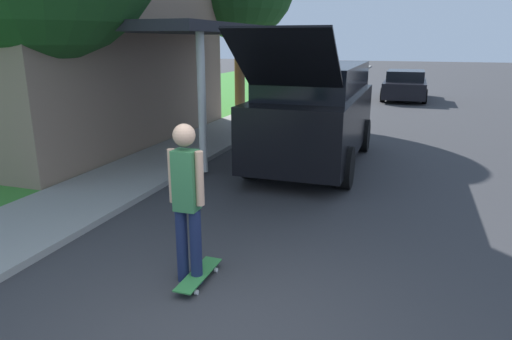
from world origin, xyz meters
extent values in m
cube|color=#387F2D|center=(-8.00, 6.00, 0.04)|extent=(10.00, 80.00, 0.08)
cube|color=gray|center=(-3.60, 6.00, 0.05)|extent=(1.80, 80.00, 0.10)
cube|color=#89705B|center=(-8.57, 6.81, 3.22)|extent=(8.06, 8.11, 6.29)
cube|color=#28282D|center=(-3.44, 6.81, 2.88)|extent=(2.60, 5.68, 0.20)
cylinder|color=silver|center=(-2.34, 4.78, 1.43)|extent=(0.16, 0.16, 2.70)
cylinder|color=brown|center=(-5.09, 3.82, 1.69)|extent=(0.36, 0.36, 3.22)
cylinder|color=brown|center=(-4.29, 11.97, 1.78)|extent=(0.36, 0.36, 3.40)
cube|color=black|center=(-0.44, 6.41, 0.93)|extent=(1.90, 4.96, 1.21)
cube|color=black|center=(-0.44, 6.53, 1.84)|extent=(1.75, 3.87, 0.61)
cylinder|color=black|center=(-1.35, 7.95, 0.39)|extent=(0.24, 0.78, 0.78)
cylinder|color=black|center=(0.47, 7.95, 0.39)|extent=(0.24, 0.78, 0.78)
cylinder|color=black|center=(-1.35, 4.87, 0.39)|extent=(0.24, 0.78, 0.78)
cylinder|color=black|center=(0.47, 4.87, 0.39)|extent=(0.24, 0.78, 0.78)
cube|color=black|center=(-0.44, 3.88, 2.34)|extent=(1.67, 1.36, 0.97)
cube|color=black|center=(1.15, 18.92, 0.52)|extent=(1.80, 4.21, 0.68)
cube|color=black|center=(1.15, 18.82, 1.09)|extent=(1.58, 2.19, 0.45)
cylinder|color=black|center=(0.28, 20.18, 0.31)|extent=(0.20, 0.62, 0.62)
cylinder|color=black|center=(2.02, 20.18, 0.31)|extent=(0.20, 0.62, 0.62)
cylinder|color=black|center=(0.28, 17.66, 0.31)|extent=(0.20, 0.62, 0.62)
cylinder|color=black|center=(2.02, 17.66, 0.31)|extent=(0.20, 0.62, 0.62)
cylinder|color=#192347|center=(-0.78, 0.89, 0.43)|extent=(0.13, 0.13, 0.86)
cylinder|color=#192347|center=(-0.61, 0.89, 0.43)|extent=(0.13, 0.13, 0.86)
cube|color=#337042|center=(-0.69, 0.89, 1.19)|extent=(0.25, 0.20, 0.66)
sphere|color=tan|center=(-0.69, 0.89, 1.68)|extent=(0.24, 0.24, 0.24)
cylinder|color=tan|center=(-0.85, 0.89, 1.23)|extent=(0.09, 0.09, 0.59)
cylinder|color=tan|center=(-0.53, 0.89, 1.23)|extent=(0.09, 0.09, 0.59)
cube|color=#337F3D|center=(-0.60, 0.92, 0.09)|extent=(0.21, 0.84, 0.02)
cylinder|color=silver|center=(-0.70, 1.18, 0.03)|extent=(0.03, 0.06, 0.06)
cylinder|color=silver|center=(-0.50, 1.18, 0.03)|extent=(0.03, 0.06, 0.06)
cylinder|color=silver|center=(-0.70, 0.66, 0.03)|extent=(0.03, 0.06, 0.06)
cylinder|color=silver|center=(-0.50, 0.66, 0.03)|extent=(0.03, 0.06, 0.06)
camera|label=1|loc=(1.50, -3.24, 2.63)|focal=32.00mm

